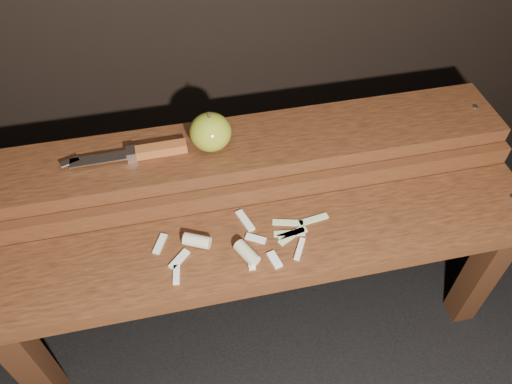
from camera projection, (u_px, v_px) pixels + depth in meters
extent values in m
plane|color=black|center=(261.00, 316.00, 1.37)|extent=(60.00, 60.00, 0.00)
cube|color=#391D0E|center=(31.00, 363.00, 1.09)|extent=(0.06, 0.06, 0.38)
cube|color=#391D0E|center=(481.00, 274.00, 1.24)|extent=(0.06, 0.06, 0.38)
cube|color=#4A2512|center=(267.00, 246.00, 1.04)|extent=(1.20, 0.20, 0.04)
cube|color=#391D0E|center=(35.00, 243.00, 1.26)|extent=(0.06, 0.06, 0.46)
cube|color=#391D0E|center=(432.00, 177.00, 1.41)|extent=(0.06, 0.06, 0.46)
cube|color=#4A2512|center=(256.00, 193.00, 1.09)|extent=(1.20, 0.02, 0.05)
cube|color=#4A2512|center=(246.00, 148.00, 1.13)|extent=(1.20, 0.18, 0.04)
cylinder|color=slate|center=(475.00, 107.00, 1.19)|extent=(0.01, 0.01, 0.00)
ellipsoid|color=olive|center=(211.00, 132.00, 1.07)|extent=(0.09, 0.09, 0.08)
cylinder|color=#382314|center=(209.00, 115.00, 1.03)|extent=(0.01, 0.01, 0.01)
cube|color=#974B21|center=(162.00, 149.00, 1.08)|extent=(0.11, 0.03, 0.02)
cube|color=silver|center=(131.00, 154.00, 1.07)|extent=(0.02, 0.03, 0.02)
cube|color=silver|center=(98.00, 159.00, 1.06)|extent=(0.12, 0.03, 0.00)
cube|color=silver|center=(70.00, 162.00, 1.05)|extent=(0.04, 0.03, 0.00)
cube|color=beige|center=(160.00, 244.00, 1.02)|extent=(0.03, 0.05, 0.01)
cube|color=beige|center=(179.00, 259.00, 0.99)|extent=(0.05, 0.05, 0.01)
cube|color=beige|center=(251.00, 260.00, 0.99)|extent=(0.02, 0.05, 0.01)
cube|color=beige|center=(300.00, 249.00, 1.01)|extent=(0.04, 0.05, 0.01)
cube|color=beige|center=(245.00, 221.00, 1.06)|extent=(0.03, 0.06, 0.01)
cube|color=beige|center=(256.00, 239.00, 1.03)|extent=(0.04, 0.03, 0.01)
cube|color=beige|center=(274.00, 260.00, 0.99)|extent=(0.03, 0.04, 0.01)
cube|color=beige|center=(176.00, 275.00, 0.97)|extent=(0.02, 0.04, 0.01)
cylinder|color=#C9BB8C|center=(197.00, 241.00, 1.01)|extent=(0.06, 0.05, 0.03)
cylinder|color=#C9BB8C|center=(247.00, 253.00, 0.99)|extent=(0.05, 0.06, 0.03)
cube|color=#BCC988|center=(313.00, 219.00, 1.06)|extent=(0.07, 0.02, 0.00)
cube|color=#BCC988|center=(291.00, 236.00, 1.03)|extent=(0.06, 0.04, 0.00)
cube|color=#BCC988|center=(288.00, 223.00, 1.06)|extent=(0.07, 0.03, 0.00)
cube|color=#BCC988|center=(292.00, 234.00, 1.04)|extent=(0.07, 0.02, 0.00)
cube|color=#BCC988|center=(289.00, 233.00, 1.04)|extent=(0.07, 0.02, 0.00)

